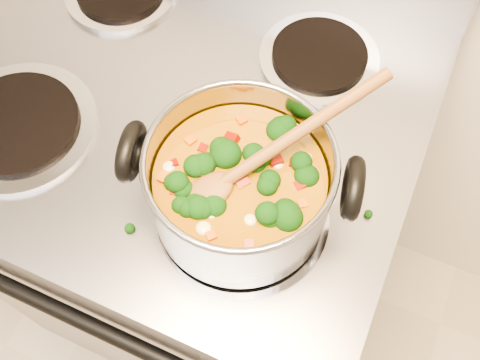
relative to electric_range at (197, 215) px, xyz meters
name	(u,v)px	position (x,y,z in m)	size (l,w,h in m)	color
electric_range	(197,215)	(0.00, 0.00, 0.00)	(0.75, 0.68, 1.08)	gray
stockpot	(240,185)	(0.17, -0.14, 0.53)	(0.29, 0.22, 0.14)	gray
wooden_spoon	(253,163)	(0.18, -0.13, 0.57)	(0.19, 0.24, 0.10)	brown
cooktop_crumbs	(134,222)	(0.05, -0.22, 0.46)	(0.11, 0.15, 0.01)	black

